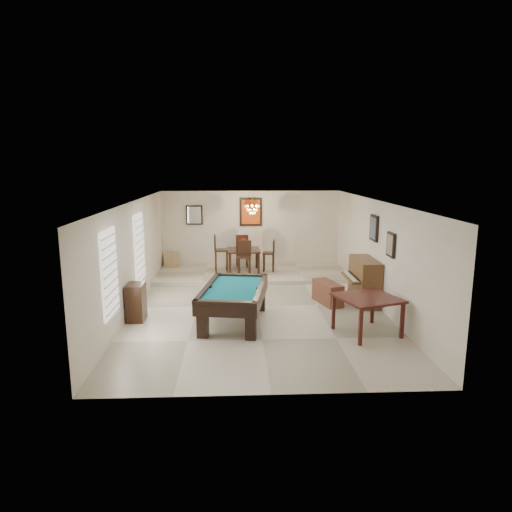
{
  "coord_description": "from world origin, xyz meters",
  "views": [
    {
      "loc": [
        -0.53,
        -10.91,
        3.46
      ],
      "look_at": [
        0.0,
        0.6,
        1.15
      ],
      "focal_mm": 32.0,
      "sensor_mm": 36.0,
      "label": 1
    }
  ],
  "objects": [
    {
      "name": "upright_piano",
      "position": [
        2.6,
        0.13,
        0.57
      ],
      "size": [
        0.77,
        1.37,
        1.14
      ],
      "primitive_type": null,
      "color": "brown",
      "rests_on": "ground_plane"
    },
    {
      "name": "wall_right",
      "position": [
        3.0,
        0.0,
        1.3
      ],
      "size": [
        0.04,
        9.0,
        2.6
      ],
      "primitive_type": "cube",
      "color": "silver",
      "rests_on": "ground_plane"
    },
    {
      "name": "apothecary_chest",
      "position": [
        -2.78,
        -0.94,
        0.42
      ],
      "size": [
        0.38,
        0.56,
        0.84
      ],
      "primitive_type": "cube",
      "color": "black",
      "rests_on": "ground_plane"
    },
    {
      "name": "back_painting",
      "position": [
        0.0,
        4.46,
        1.9
      ],
      "size": [
        0.75,
        0.06,
        0.95
      ],
      "primitive_type": "cube",
      "color": "#D84C14",
      "rests_on": "wall_back"
    },
    {
      "name": "wall_left",
      "position": [
        -3.0,
        0.0,
        1.3
      ],
      "size": [
        0.04,
        9.0,
        2.6
      ],
      "primitive_type": "cube",
      "color": "silver",
      "rests_on": "ground_plane"
    },
    {
      "name": "chandelier",
      "position": [
        0.0,
        3.2,
        2.2
      ],
      "size": [
        0.44,
        0.44,
        0.6
      ],
      "primitive_type": null,
      "color": "#FFE5B2",
      "rests_on": "ceiling"
    },
    {
      "name": "wall_back",
      "position": [
        0.0,
        4.5,
        1.3
      ],
      "size": [
        6.0,
        0.04,
        2.6
      ],
      "primitive_type": "cube",
      "color": "silver",
      "rests_on": "ground_plane"
    },
    {
      "name": "window_left_front",
      "position": [
        -2.97,
        -2.2,
        1.4
      ],
      "size": [
        0.06,
        1.0,
        1.7
      ],
      "primitive_type": "cube",
      "color": "white",
      "rests_on": "wall_left"
    },
    {
      "name": "dining_step",
      "position": [
        0.0,
        3.25,
        0.06
      ],
      "size": [
        6.0,
        2.5,
        0.12
      ],
      "primitive_type": "cube",
      "color": "beige",
      "rests_on": "ground_plane"
    },
    {
      "name": "piano_bench",
      "position": [
        1.8,
        0.13,
        0.28
      ],
      "size": [
        0.66,
        1.07,
        0.55
      ],
      "primitive_type": "cube",
      "rotation": [
        0.0,
        0.0,
        0.3
      ],
      "color": "brown",
      "rests_on": "ground_plane"
    },
    {
      "name": "dining_chair_north",
      "position": [
        -0.31,
        3.95,
        0.67
      ],
      "size": [
        0.42,
        0.42,
        1.1
      ],
      "primitive_type": null,
      "rotation": [
        0.0,
        0.0,
        3.17
      ],
      "color": "black",
      "rests_on": "dining_step"
    },
    {
      "name": "ceiling",
      "position": [
        0.0,
        0.0,
        2.6
      ],
      "size": [
        6.0,
        9.0,
        0.04
      ],
      "primitive_type": "cube",
      "color": "white",
      "rests_on": "wall_back"
    },
    {
      "name": "pool_table",
      "position": [
        -0.57,
        -1.2,
        0.4
      ],
      "size": [
        1.65,
        2.55,
        0.79
      ],
      "primitive_type": null,
      "rotation": [
        0.0,
        0.0,
        -0.16
      ],
      "color": "black",
      "rests_on": "ground_plane"
    },
    {
      "name": "dining_chair_south",
      "position": [
        -0.27,
        2.46,
        0.67
      ],
      "size": [
        0.45,
        0.45,
        1.11
      ],
      "primitive_type": null,
      "rotation": [
        0.0,
        0.0,
        -0.11
      ],
      "color": "black",
      "rests_on": "dining_step"
    },
    {
      "name": "dining_chair_west",
      "position": [
        -0.98,
        3.28,
        0.72
      ],
      "size": [
        0.47,
        0.47,
        1.2
      ],
      "primitive_type": null,
      "rotation": [
        0.0,
        0.0,
        1.64
      ],
      "color": "black",
      "rests_on": "dining_step"
    },
    {
      "name": "window_left_rear",
      "position": [
        -2.97,
        0.6,
        1.4
      ],
      "size": [
        0.06,
        1.0,
        1.7
      ],
      "primitive_type": "cube",
      "color": "white",
      "rests_on": "wall_left"
    },
    {
      "name": "right_picture_upper",
      "position": [
        2.96,
        0.3,
        1.9
      ],
      "size": [
        0.06,
        0.55,
        0.65
      ],
      "primitive_type": "cube",
      "color": "slate",
      "rests_on": "wall_right"
    },
    {
      "name": "flower_vase",
      "position": [
        -0.27,
        3.25,
        1.08
      ],
      "size": [
        0.16,
        0.16,
        0.25
      ],
      "primitive_type": null,
      "rotation": [
        0.0,
        0.0,
        -0.09
      ],
      "color": "#9D1B0D",
      "rests_on": "dining_table"
    },
    {
      "name": "ground_plane",
      "position": [
        0.0,
        0.0,
        -0.01
      ],
      "size": [
        6.0,
        9.0,
        0.02
      ],
      "primitive_type": "cube",
      "color": "beige"
    },
    {
      "name": "corner_bench",
      "position": [
        -2.66,
        4.19,
        0.34
      ],
      "size": [
        0.48,
        0.55,
        0.44
      ],
      "primitive_type": "cube",
      "rotation": [
        0.0,
        0.0,
        -0.19
      ],
      "color": "tan",
      "rests_on": "dining_step"
    },
    {
      "name": "square_table",
      "position": [
        2.19,
        -1.99,
        0.4
      ],
      "size": [
        1.46,
        1.46,
        0.79
      ],
      "primitive_type": null,
      "rotation": [
        0.0,
        0.0,
        0.34
      ],
      "color": "#37110D",
      "rests_on": "ground_plane"
    },
    {
      "name": "back_mirror",
      "position": [
        -1.9,
        4.46,
        1.8
      ],
      "size": [
        0.55,
        0.06,
        0.65
      ],
      "primitive_type": "cube",
      "color": "white",
      "rests_on": "wall_back"
    },
    {
      "name": "right_picture_lower",
      "position": [
        2.96,
        -1.0,
        1.7
      ],
      "size": [
        0.06,
        0.45,
        0.55
      ],
      "primitive_type": "cube",
      "color": "gray",
      "rests_on": "wall_right"
    },
    {
      "name": "dining_table",
      "position": [
        -0.27,
        3.25,
        0.54
      ],
      "size": [
        1.04,
        1.04,
        0.84
      ],
      "primitive_type": null,
      "rotation": [
        0.0,
        0.0,
        0.03
      ],
      "color": "black",
      "rests_on": "dining_step"
    },
    {
      "name": "dining_chair_east",
      "position": [
        0.53,
        3.3,
        0.62
      ],
      "size": [
        0.42,
        0.42,
        1.0
      ],
      "primitive_type": null,
      "rotation": [
        0.0,
        0.0,
        -1.7
      ],
      "color": "black",
      "rests_on": "dining_step"
    },
    {
      "name": "wall_front",
      "position": [
        0.0,
        -4.5,
        1.3
      ],
      "size": [
        6.0,
        0.04,
        2.6
      ],
      "primitive_type": "cube",
      "color": "silver",
      "rests_on": "ground_plane"
    }
  ]
}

